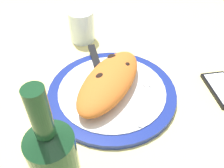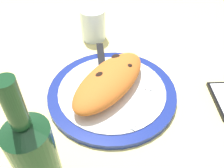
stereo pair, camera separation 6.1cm
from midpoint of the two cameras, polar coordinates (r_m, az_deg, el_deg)
The scene contains 7 objects.
ground_plane at distance 64.97cm, azimuth 2.70°, elevation -3.49°, with size 150.00×150.00×3.00cm, color #E5D684.
plate at distance 63.28cm, azimuth 2.77°, elevation -2.05°, with size 32.75×32.75×1.77cm.
calzone at distance 61.11cm, azimuth 2.38°, elevation 0.85°, with size 26.66×14.40×5.60cm.
fork at distance 61.34cm, azimuth 10.43°, elevation -3.27°, with size 17.23×2.90×0.40cm.
knife at distance 70.15cm, azimuth 0.09°, elevation 4.99°, with size 21.72×14.39×1.20cm.
water_glass at distance 82.17cm, azimuth -2.18°, elevation 13.11°, with size 7.86×7.86×10.15cm.
wine_bottle at distance 41.52cm, azimuth -13.43°, elevation -16.69°, with size 7.00×7.00×27.76cm.
Camera 2 is at (-39.92, -19.38, 46.05)cm, focal length 39.55 mm.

